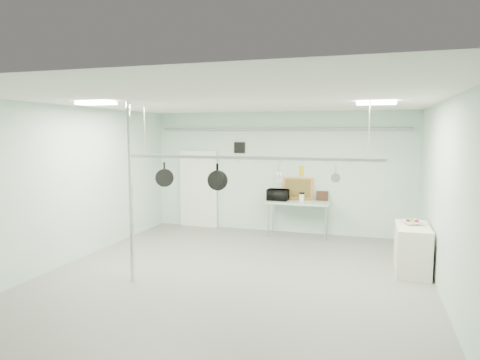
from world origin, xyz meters
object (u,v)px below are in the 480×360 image
(pot_rack, at_px, (248,156))
(coffee_canister, at_px, (302,198))
(side_cabinet, at_px, (412,249))
(fruit_bowl, at_px, (412,222))
(prep_table, at_px, (299,204))
(chrome_pole, at_px, (130,193))
(skillet_right, at_px, (217,175))
(microwave, at_px, (278,195))
(skillet_mid, at_px, (218,177))
(skillet_left, at_px, (164,174))

(pot_rack, bearing_deg, coffee_canister, 81.88)
(side_cabinet, relative_size, fruit_bowl, 3.45)
(prep_table, relative_size, pot_rack, 0.33)
(chrome_pole, relative_size, side_cabinet, 2.67)
(side_cabinet, relative_size, coffee_canister, 6.33)
(pot_rack, relative_size, skillet_right, 11.53)
(microwave, bearing_deg, side_cabinet, 148.45)
(microwave, xyz_separation_m, skillet_mid, (-0.45, -3.31, 0.78))
(chrome_pole, distance_m, prep_table, 4.85)
(side_cabinet, xyz_separation_m, skillet_right, (-3.55, -1.10, 1.43))
(pot_rack, distance_m, coffee_canister, 3.58)
(skillet_left, distance_m, skillet_mid, 1.10)
(fruit_bowl, bearing_deg, skillet_right, -161.28)
(chrome_pole, distance_m, side_cabinet, 5.37)
(chrome_pole, height_order, pot_rack, chrome_pole)
(chrome_pole, bearing_deg, pot_rack, 25.35)
(microwave, height_order, coffee_canister, microwave)
(prep_table, relative_size, fruit_bowl, 4.60)
(microwave, relative_size, fruit_bowl, 1.52)
(side_cabinet, bearing_deg, skillet_left, -166.67)
(pot_rack, height_order, skillet_left, pot_rack)
(side_cabinet, xyz_separation_m, coffee_canister, (-2.47, 2.23, 0.55))
(coffee_canister, relative_size, fruit_bowl, 0.55)
(skillet_mid, relative_size, skillet_right, 1.23)
(chrome_pole, bearing_deg, skillet_right, 34.67)
(skillet_left, bearing_deg, side_cabinet, -15.15)
(pot_rack, relative_size, skillet_left, 10.29)
(prep_table, height_order, skillet_right, skillet_right)
(coffee_canister, height_order, skillet_left, skillet_left)
(microwave, distance_m, coffee_canister, 0.62)
(pot_rack, distance_m, fruit_bowl, 3.43)
(chrome_pole, xyz_separation_m, skillet_right, (1.30, 0.90, 0.28))
(skillet_right, bearing_deg, skillet_mid, 12.95)
(coffee_canister, height_order, skillet_right, skillet_right)
(prep_table, bearing_deg, skillet_right, -106.84)
(side_cabinet, distance_m, coffee_canister, 3.38)
(skillet_left, bearing_deg, fruit_bowl, -13.96)
(prep_table, height_order, coffee_canister, coffee_canister)
(side_cabinet, relative_size, pot_rack, 0.25)
(prep_table, bearing_deg, fruit_bowl, -39.59)
(fruit_bowl, relative_size, skillet_right, 0.84)
(skillet_mid, bearing_deg, skillet_right, 164.00)
(prep_table, xyz_separation_m, fruit_bowl, (2.54, -2.10, 0.11))
(pot_rack, height_order, skillet_right, pot_rack)
(pot_rack, xyz_separation_m, skillet_right, (-0.60, 0.00, -0.35))
(prep_table, distance_m, skillet_left, 4.04)
(microwave, height_order, fruit_bowl, microwave)
(pot_rack, xyz_separation_m, skillet_mid, (-0.59, 0.00, -0.40))
(chrome_pole, bearing_deg, skillet_mid, 34.52)
(chrome_pole, bearing_deg, microwave, 67.35)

